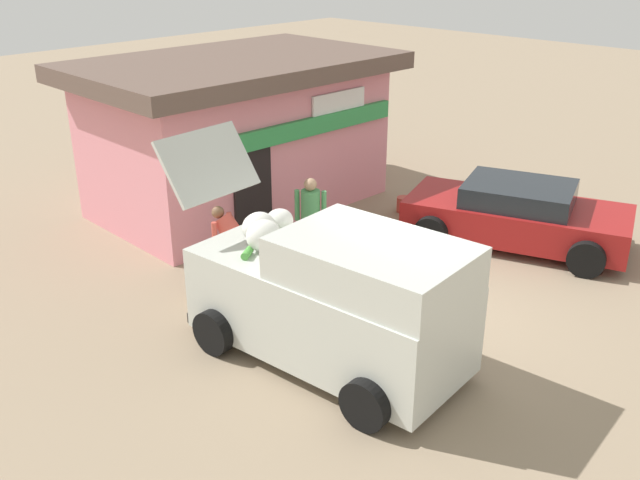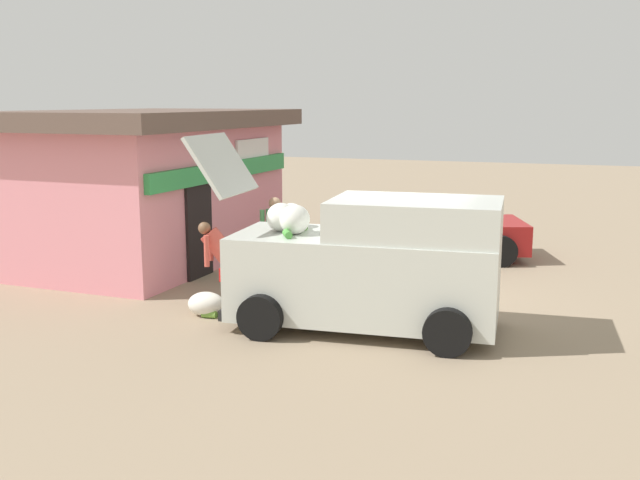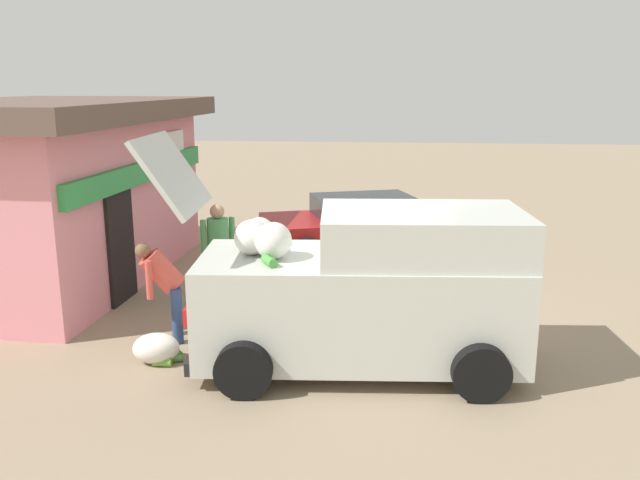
# 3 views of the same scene
# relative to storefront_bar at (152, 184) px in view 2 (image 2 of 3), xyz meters

# --- Properties ---
(ground_plane) EXTENTS (60.00, 60.00, 0.00)m
(ground_plane) POSITION_rel_storefront_bar_xyz_m (-1.15, -5.69, -1.66)
(ground_plane) COLOR gray
(storefront_bar) EXTENTS (6.73, 4.39, 3.22)m
(storefront_bar) POSITION_rel_storefront_bar_xyz_m (0.00, 0.00, 0.00)
(storefront_bar) COLOR pink
(storefront_bar) RESTS_ON ground_plane
(delivery_van) EXTENTS (2.33, 4.67, 2.91)m
(delivery_van) POSITION_rel_storefront_bar_xyz_m (-3.21, -5.80, -0.65)
(delivery_van) COLOR silver
(delivery_van) RESTS_ON ground_plane
(parked_sedan) EXTENTS (3.16, 4.50, 1.23)m
(parked_sedan) POSITION_rel_storefront_bar_xyz_m (2.27, -5.53, -1.07)
(parked_sedan) COLOR maroon
(parked_sedan) RESTS_ON ground_plane
(vendor_standing) EXTENTS (0.48, 0.48, 1.66)m
(vendor_standing) POSITION_rel_storefront_bar_xyz_m (-1.18, -3.35, -0.70)
(vendor_standing) COLOR #726047
(vendor_standing) RESTS_ON ground_plane
(customer_bending) EXTENTS (0.62, 0.69, 1.41)m
(customer_bending) POSITION_rel_storefront_bar_xyz_m (-2.67, -2.98, -0.83)
(customer_bending) COLOR navy
(customer_bending) RESTS_ON ground_plane
(unloaded_banana_pile) EXTENTS (0.64, 0.66, 0.39)m
(unloaded_banana_pile) POSITION_rel_storefront_bar_xyz_m (-3.42, -3.11, -1.49)
(unloaded_banana_pile) COLOR silver
(unloaded_banana_pile) RESTS_ON ground_plane
(paint_bucket) EXTENTS (0.31, 0.31, 0.33)m
(paint_bucket) POSITION_rel_storefront_bar_xyz_m (2.14, -2.92, -1.50)
(paint_bucket) COLOR #BF3F33
(paint_bucket) RESTS_ON ground_plane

